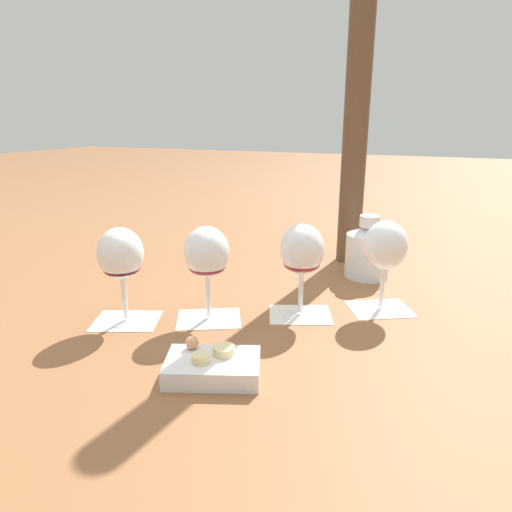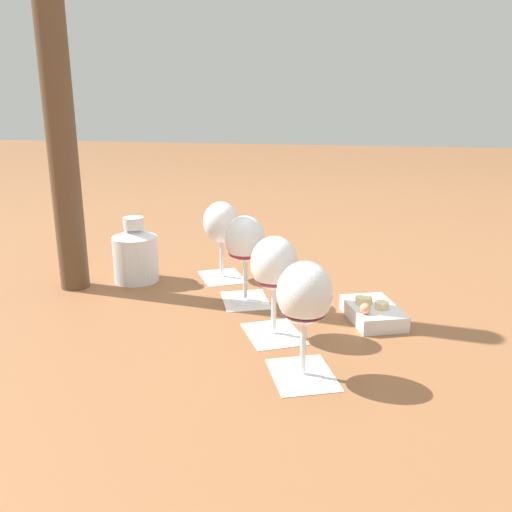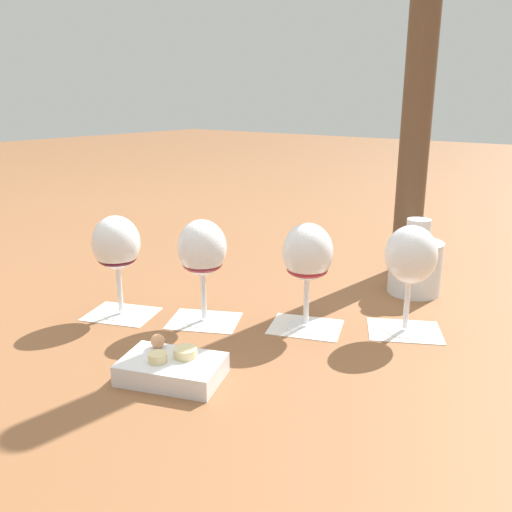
{
  "view_description": "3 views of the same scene",
  "coord_description": "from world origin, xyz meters",
  "px_view_note": "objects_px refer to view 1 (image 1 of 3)",
  "views": [
    {
      "loc": [
        -0.31,
        0.73,
        0.36
      ],
      "look_at": [
        -0.0,
        -0.0,
        0.12
      ],
      "focal_mm": 32.0,
      "sensor_mm": 36.0,
      "label": 1
    },
    {
      "loc": [
        0.94,
        0.19,
        0.4
      ],
      "look_at": [
        -0.0,
        -0.0,
        0.12
      ],
      "focal_mm": 38.0,
      "sensor_mm": 36.0,
      "label": 2
    },
    {
      "loc": [
        -0.52,
        0.67,
        0.37
      ],
      "look_at": [
        -0.0,
        -0.0,
        0.12
      ],
      "focal_mm": 38.0,
      "sensor_mm": 36.0,
      "label": 3
    }
  ],
  "objects_px": {
    "wine_glass_3": "(121,258)",
    "umbrella_pole": "(358,85)",
    "wine_glass_0": "(385,249)",
    "wine_glass_1": "(302,253)",
    "snack_dish": "(212,366)",
    "wine_glass_2": "(207,256)",
    "ceramic_vase": "(367,251)"
  },
  "relations": [
    {
      "from": "umbrella_pole",
      "to": "wine_glass_3",
      "type": "bearing_deg",
      "value": 61.09
    },
    {
      "from": "umbrella_pole",
      "to": "wine_glass_1",
      "type": "bearing_deg",
      "value": 88.61
    },
    {
      "from": "wine_glass_0",
      "to": "wine_glass_3",
      "type": "height_order",
      "value": "same"
    },
    {
      "from": "wine_glass_3",
      "to": "umbrella_pole",
      "type": "xyz_separation_m",
      "value": [
        -0.3,
        -0.54,
        0.31
      ]
    },
    {
      "from": "snack_dish",
      "to": "umbrella_pole",
      "type": "bearing_deg",
      "value": -95.5
    },
    {
      "from": "wine_glass_0",
      "to": "wine_glass_1",
      "type": "xyz_separation_m",
      "value": [
        0.14,
        0.09,
        0.0
      ]
    },
    {
      "from": "wine_glass_3",
      "to": "snack_dish",
      "type": "xyz_separation_m",
      "value": [
        -0.24,
        0.1,
        -0.11
      ]
    },
    {
      "from": "wine_glass_1",
      "to": "ceramic_vase",
      "type": "distance_m",
      "value": 0.29
    },
    {
      "from": "ceramic_vase",
      "to": "wine_glass_0",
      "type": "bearing_deg",
      "value": 108.13
    },
    {
      "from": "wine_glass_1",
      "to": "wine_glass_2",
      "type": "relative_size",
      "value": 1.0
    },
    {
      "from": "wine_glass_0",
      "to": "wine_glass_3",
      "type": "xyz_separation_m",
      "value": [
        0.43,
        0.24,
        -0.0
      ]
    },
    {
      "from": "wine_glass_1",
      "to": "umbrella_pole",
      "type": "relative_size",
      "value": 0.2
    },
    {
      "from": "wine_glass_2",
      "to": "snack_dish",
      "type": "height_order",
      "value": "wine_glass_2"
    },
    {
      "from": "wine_glass_0",
      "to": "wine_glass_1",
      "type": "relative_size",
      "value": 1.0
    },
    {
      "from": "wine_glass_3",
      "to": "umbrella_pole",
      "type": "bearing_deg",
      "value": -118.91
    },
    {
      "from": "snack_dish",
      "to": "umbrella_pole",
      "type": "relative_size",
      "value": 0.18
    },
    {
      "from": "ceramic_vase",
      "to": "wine_glass_1",
      "type": "bearing_deg",
      "value": 74.2
    },
    {
      "from": "wine_glass_3",
      "to": "wine_glass_2",
      "type": "bearing_deg",
      "value": -153.66
    },
    {
      "from": "wine_glass_1",
      "to": "snack_dish",
      "type": "xyz_separation_m",
      "value": [
        0.05,
        0.26,
        -0.11
      ]
    },
    {
      "from": "snack_dish",
      "to": "ceramic_vase",
      "type": "bearing_deg",
      "value": -103.78
    },
    {
      "from": "ceramic_vase",
      "to": "snack_dish",
      "type": "xyz_separation_m",
      "value": [
        0.13,
        0.53,
        -0.05
      ]
    },
    {
      "from": "wine_glass_3",
      "to": "ceramic_vase",
      "type": "bearing_deg",
      "value": -130.75
    },
    {
      "from": "wine_glass_3",
      "to": "snack_dish",
      "type": "bearing_deg",
      "value": 156.34
    },
    {
      "from": "wine_glass_1",
      "to": "wine_glass_2",
      "type": "distance_m",
      "value": 0.17
    },
    {
      "from": "wine_glass_1",
      "to": "umbrella_pole",
      "type": "distance_m",
      "value": 0.5
    },
    {
      "from": "wine_glass_3",
      "to": "ceramic_vase",
      "type": "height_order",
      "value": "wine_glass_3"
    },
    {
      "from": "ceramic_vase",
      "to": "umbrella_pole",
      "type": "xyz_separation_m",
      "value": [
        0.07,
        -0.12,
        0.37
      ]
    },
    {
      "from": "ceramic_vase",
      "to": "umbrella_pole",
      "type": "distance_m",
      "value": 0.39
    },
    {
      "from": "wine_glass_1",
      "to": "wine_glass_3",
      "type": "xyz_separation_m",
      "value": [
        0.29,
        0.15,
        -0.0
      ]
    },
    {
      "from": "wine_glass_0",
      "to": "wine_glass_1",
      "type": "bearing_deg",
      "value": 32.17
    },
    {
      "from": "wine_glass_2",
      "to": "ceramic_vase",
      "type": "xyz_separation_m",
      "value": [
        -0.23,
        -0.36,
        -0.06
      ]
    },
    {
      "from": "wine_glass_3",
      "to": "snack_dish",
      "type": "relative_size",
      "value": 1.11
    }
  ]
}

